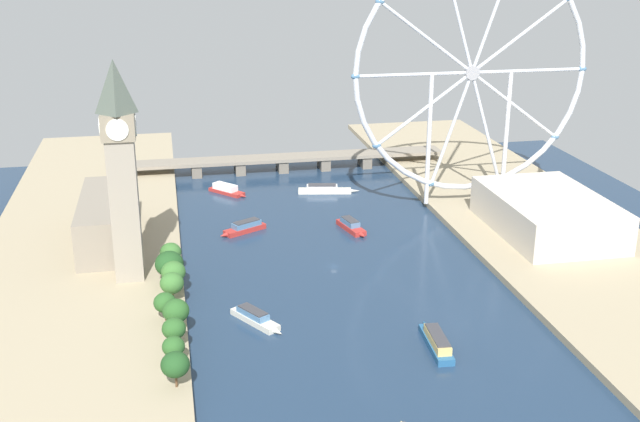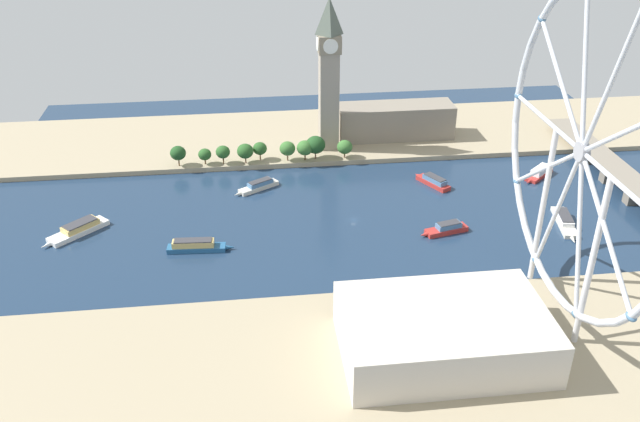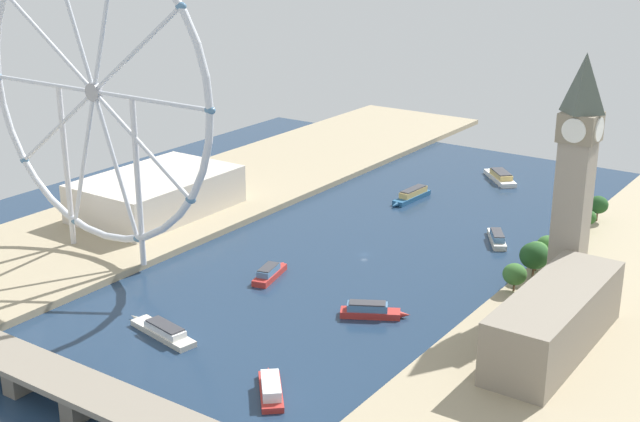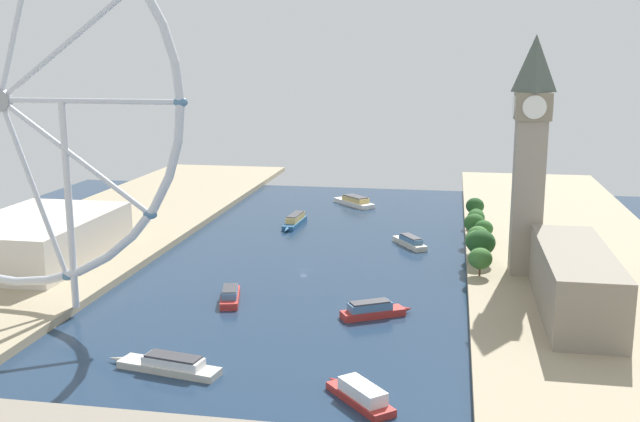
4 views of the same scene
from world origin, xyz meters
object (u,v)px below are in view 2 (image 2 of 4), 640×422
at_px(tour_boat_2, 78,229).
at_px(tour_boat_3, 433,181).
at_px(ferris_wheel, 582,153).
at_px(riverside_hall, 444,333).
at_px(tour_boat_6, 446,229).
at_px(river_bridge, 640,192).
at_px(clock_tower, 329,73).
at_px(tour_boat_4, 539,173).
at_px(tour_boat_1, 258,186).
at_px(parliament_block, 395,121).
at_px(tour_boat_5, 565,221).
at_px(tour_boat_0, 196,246).

xyz_separation_m(tour_boat_2, tour_boat_3, (-31.87, 190.10, 0.04)).
xyz_separation_m(ferris_wheel, riverside_hall, (22.21, -52.60, -60.18)).
height_order(tour_boat_3, tour_boat_6, tour_boat_3).
bearing_deg(tour_boat_6, river_bridge, 175.48).
xyz_separation_m(riverside_hall, tour_boat_2, (-112.18, -154.24, -9.94)).
distance_m(riverside_hall, tour_boat_3, 148.77).
bearing_deg(clock_tower, tour_boat_4, 66.88).
bearing_deg(river_bridge, tour_boat_1, -101.38).
xyz_separation_m(parliament_block, tour_boat_5, (118.10, 62.91, -11.75)).
bearing_deg(river_bridge, tour_boat_3, -108.35).
bearing_deg(tour_boat_1, tour_boat_0, 31.09).
distance_m(clock_tower, tour_boat_1, 82.19).
bearing_deg(tour_boat_4, parliament_block, -81.78).
height_order(ferris_wheel, tour_boat_3, ferris_wheel).
distance_m(parliament_block, tour_boat_0, 173.08).
height_order(tour_boat_1, tour_boat_5, tour_boat_1).
relative_size(ferris_wheel, tour_boat_2, 4.46).
bearing_deg(tour_boat_4, river_bridge, 94.94).
bearing_deg(tour_boat_6, ferris_wheel, 95.69).
height_order(parliament_block, tour_boat_0, parliament_block).
bearing_deg(tour_boat_1, river_bridge, 137.09).
bearing_deg(parliament_block, tour_boat_6, 0.19).
relative_size(river_bridge, tour_boat_0, 6.31).
bearing_deg(riverside_hall, tour_boat_1, -157.22).
bearing_deg(parliament_block, tour_boat_2, -61.68).
xyz_separation_m(river_bridge, tour_boat_6, (18.23, -111.97, -4.61)).
bearing_deg(riverside_hall, river_bridge, 127.98).
relative_size(parliament_block, tour_boat_3, 3.01).
bearing_deg(tour_boat_5, tour_boat_2, -84.10).
bearing_deg(tour_boat_5, river_bridge, 119.80).
distance_m(riverside_hall, tour_boat_0, 130.46).
distance_m(river_bridge, tour_boat_2, 294.48).
bearing_deg(tour_boat_6, tour_boat_1, -46.68).
xyz_separation_m(clock_tower, tour_boat_1, (47.62, -46.01, -48.70)).
distance_m(parliament_block, ferris_wheel, 198.58).
height_order(tour_boat_1, tour_boat_4, tour_boat_4).
height_order(clock_tower, tour_boat_3, clock_tower).
height_order(river_bridge, tour_boat_5, river_bridge).
relative_size(tour_boat_2, tour_boat_3, 1.22).
xyz_separation_m(riverside_hall, tour_boat_4, (-147.75, 100.51, -10.01)).
bearing_deg(ferris_wheel, clock_tower, -158.36).
height_order(riverside_hall, river_bridge, riverside_hall).
distance_m(tour_boat_0, tour_boat_1, 69.26).
height_order(tour_boat_1, tour_boat_6, tour_boat_6).
bearing_deg(riverside_hall, tour_boat_0, -133.09).
bearing_deg(parliament_block, river_bridge, 48.09).
bearing_deg(tour_boat_5, tour_boat_3, -122.81).
bearing_deg(river_bridge, ferris_wheel, -45.11).
distance_m(river_bridge, tour_boat_0, 236.13).
xyz_separation_m(river_bridge, tour_boat_3, (-34.60, -104.34, -4.42)).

